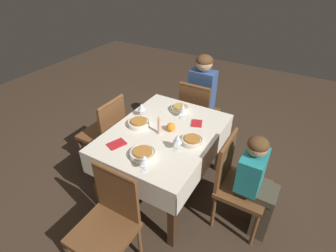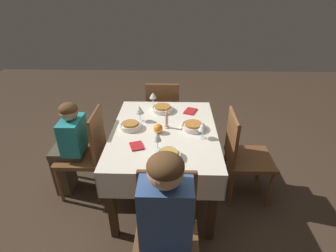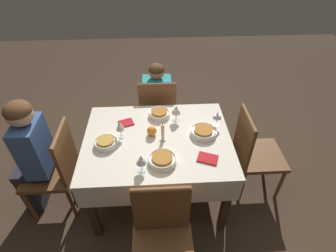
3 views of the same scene
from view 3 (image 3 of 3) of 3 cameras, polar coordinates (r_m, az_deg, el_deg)
name	(u,v)px [view 3 (image 3 of 3)]	position (r m, az deg, el deg)	size (l,w,h in m)	color
ground_plane	(159,192)	(2.70, -1.91, -14.09)	(8.00, 8.00, 0.00)	#3D2D21
dining_table	(158,147)	(2.22, -2.26, -4.52)	(1.21, 0.93, 0.72)	silver
chair_west	(56,167)	(2.45, -23.20, -8.21)	(0.42, 0.41, 0.88)	brown
chair_north	(158,109)	(2.87, -2.25, 3.66)	(0.41, 0.42, 0.88)	brown
chair_east	(254,151)	(2.52, 18.17, -5.10)	(0.42, 0.41, 0.88)	brown
chair_south	(163,239)	(1.90, -1.18, -23.47)	(0.41, 0.42, 0.88)	brown
person_adult_denim	(31,154)	(2.40, -27.65, -5.37)	(0.34, 0.30, 1.15)	#282833
person_child_teal	(157,97)	(2.98, -2.36, 6.33)	(0.30, 0.33, 0.97)	#4C4233
bowl_west	(106,142)	(2.13, -13.41, -3.50)	(0.18, 0.18, 0.06)	silver
wine_glass_west	(120,126)	(2.13, -10.43, 0.00)	(0.07, 0.07, 0.16)	white
bowl_north	(159,113)	(2.37, -1.90, 2.74)	(0.19, 0.19, 0.06)	silver
wine_glass_north	(176,110)	(2.27, 1.80, 3.51)	(0.08, 0.08, 0.15)	white
bowl_east	(204,132)	(2.19, 7.74, -1.21)	(0.22, 0.22, 0.06)	silver
wine_glass_east	(217,116)	(2.25, 10.69, 2.24)	(0.08, 0.08, 0.15)	white
bowl_south	(162,159)	(1.95, -1.23, -7.28)	(0.21, 0.21, 0.06)	silver
wine_glass_south	(141,160)	(1.85, -5.83, -7.35)	(0.08, 0.08, 0.15)	white
candle_centerpiece	(163,133)	(2.09, -1.13, -1.58)	(0.05, 0.05, 0.19)	beige
orange_fruit	(152,131)	(2.16, -3.53, -1.06)	(0.08, 0.08, 0.08)	orange
napkin_red_folded	(126,123)	(2.32, -9.10, 0.68)	(0.15, 0.14, 0.01)	red
napkin_spare_side	(208,158)	(2.01, 8.66, -6.98)	(0.18, 0.15, 0.01)	red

